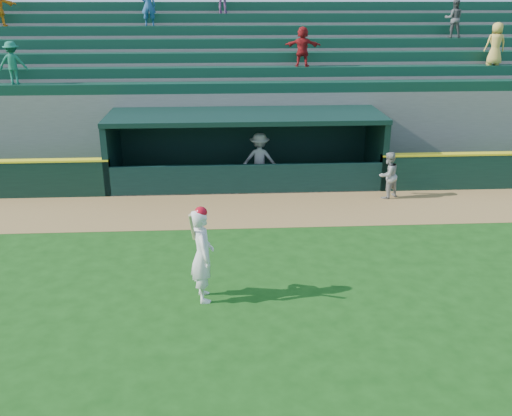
% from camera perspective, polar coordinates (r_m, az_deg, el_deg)
% --- Properties ---
extents(ground, '(120.00, 120.00, 0.00)m').
position_cam_1_polar(ground, '(13.18, 0.41, -7.75)').
color(ground, '#154411').
rests_on(ground, ground).
extents(warning_track, '(40.00, 3.00, 0.01)m').
position_cam_1_polar(warning_track, '(17.64, -0.63, -0.19)').
color(warning_track, olive).
rests_on(warning_track, ground).
extents(dugout_player_front, '(0.94, 0.88, 1.53)m').
position_cam_1_polar(dugout_player_front, '(18.98, 13.07, 3.21)').
color(dugout_player_front, gray).
rests_on(dugout_player_front, ground).
extents(dugout_player_inside, '(1.27, 0.84, 1.83)m').
position_cam_1_polar(dugout_player_inside, '(19.81, 0.36, 4.92)').
color(dugout_player_inside, '#A6A6A1').
rests_on(dugout_player_inside, ground).
extents(dugout, '(9.40, 2.80, 2.46)m').
position_cam_1_polar(dugout, '(20.20, -1.07, 6.53)').
color(dugout, slate).
rests_on(dugout, ground).
extents(stands, '(34.50, 6.25, 7.02)m').
position_cam_1_polar(stands, '(24.47, -1.59, 11.46)').
color(stands, slate).
rests_on(stands, ground).
extents(batter_at_plate, '(0.64, 0.91, 2.16)m').
position_cam_1_polar(batter_at_plate, '(12.23, -5.40, -4.62)').
color(batter_at_plate, white).
rests_on(batter_at_plate, ground).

